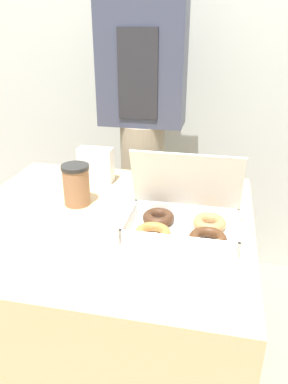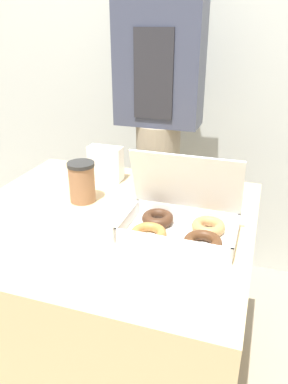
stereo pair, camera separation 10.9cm
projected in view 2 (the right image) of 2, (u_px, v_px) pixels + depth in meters
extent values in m
plane|color=gray|center=(114.00, 383.00, 1.47)|extent=(14.00, 14.00, 0.00)
cube|color=#B2B7B2|center=(185.00, 21.00, 1.79)|extent=(10.00, 0.05, 2.60)
cube|color=tan|center=(111.00, 309.00, 1.32)|extent=(0.90, 0.81, 0.75)
cube|color=white|center=(179.00, 235.00, 1.05)|extent=(0.31, 0.19, 0.01)
cube|color=white|center=(127.00, 219.00, 1.08)|extent=(0.01, 0.19, 0.04)
cube|color=white|center=(235.00, 237.00, 0.99)|extent=(0.01, 0.19, 0.04)
cube|color=white|center=(171.00, 245.00, 0.96)|extent=(0.31, 0.01, 0.04)
cube|color=white|center=(186.00, 213.00, 1.12)|extent=(0.31, 0.01, 0.04)
cube|color=white|center=(186.00, 183.00, 1.05)|extent=(0.31, 0.07, 0.18)
torus|color=#A87038|center=(149.00, 233.00, 1.02)|extent=(0.13, 0.13, 0.03)
torus|color=#422819|center=(158.00, 218.00, 1.10)|extent=(0.12, 0.12, 0.03)
torus|color=#4C2D19|center=(203.00, 242.00, 0.98)|extent=(0.14, 0.14, 0.03)
torus|color=#B27F4C|center=(208.00, 227.00, 1.06)|extent=(0.10, 0.10, 0.03)
cylinder|color=#8C6042|center=(82.00, 184.00, 1.23)|extent=(0.08, 0.08, 0.12)
cylinder|color=black|center=(81.00, 164.00, 1.20)|extent=(0.09, 0.09, 0.01)
cube|color=silver|center=(106.00, 163.00, 1.40)|extent=(0.13, 0.05, 0.13)
cylinder|color=gray|center=(157.00, 212.00, 1.85)|extent=(0.20, 0.20, 0.88)
cube|color=#383D51|center=(159.00, 59.00, 1.55)|extent=(0.37, 0.16, 0.55)
cube|color=#232328|center=(153.00, 75.00, 1.50)|extent=(0.16, 0.01, 0.35)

